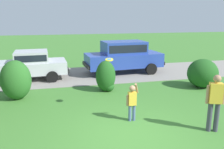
{
  "coord_description": "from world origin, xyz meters",
  "views": [
    {
      "loc": [
        -1.9,
        -5.87,
        3.35
      ],
      "look_at": [
        0.2,
        2.94,
        1.1
      ],
      "focal_mm": 37.57,
      "sensor_mm": 36.0,
      "label": 1
    }
  ],
  "objects_px": {
    "child_thrower": "(132,100)",
    "adult_onlooker": "(215,100)",
    "parked_sedan": "(28,64)",
    "parked_suv": "(124,55)",
    "frisbee": "(109,60)"
  },
  "relations": [
    {
      "from": "parked_sedan",
      "to": "adult_onlooker",
      "type": "distance_m",
      "value": 9.56
    },
    {
      "from": "parked_sedan",
      "to": "parked_suv",
      "type": "relative_size",
      "value": 0.93
    },
    {
      "from": "frisbee",
      "to": "child_thrower",
      "type": "bearing_deg",
      "value": -65.35
    },
    {
      "from": "parked_suv",
      "to": "frisbee",
      "type": "distance_m",
      "value": 5.92
    },
    {
      "from": "parked_suv",
      "to": "frisbee",
      "type": "relative_size",
      "value": 16.92
    },
    {
      "from": "parked_suv",
      "to": "child_thrower",
      "type": "xyz_separation_m",
      "value": [
        -1.61,
        -6.58,
        -0.36
      ]
    },
    {
      "from": "parked_sedan",
      "to": "parked_suv",
      "type": "xyz_separation_m",
      "value": [
        5.45,
        0.36,
        0.23
      ]
    },
    {
      "from": "child_thrower",
      "to": "parked_sedan",
      "type": "bearing_deg",
      "value": 121.7
    },
    {
      "from": "adult_onlooker",
      "to": "child_thrower",
      "type": "bearing_deg",
      "value": 149.51
    },
    {
      "from": "parked_suv",
      "to": "frisbee",
      "type": "bearing_deg",
      "value": -111.13
    },
    {
      "from": "parked_sedan",
      "to": "adult_onlooker",
      "type": "height_order",
      "value": "adult_onlooker"
    },
    {
      "from": "child_thrower",
      "to": "frisbee",
      "type": "relative_size",
      "value": 4.52
    },
    {
      "from": "parked_suv",
      "to": "child_thrower",
      "type": "distance_m",
      "value": 6.78
    },
    {
      "from": "child_thrower",
      "to": "adult_onlooker",
      "type": "xyz_separation_m",
      "value": [
        2.12,
        -1.25,
        0.27
      ]
    },
    {
      "from": "adult_onlooker",
      "to": "parked_sedan",
      "type": "bearing_deg",
      "value": 128.59
    }
  ]
}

